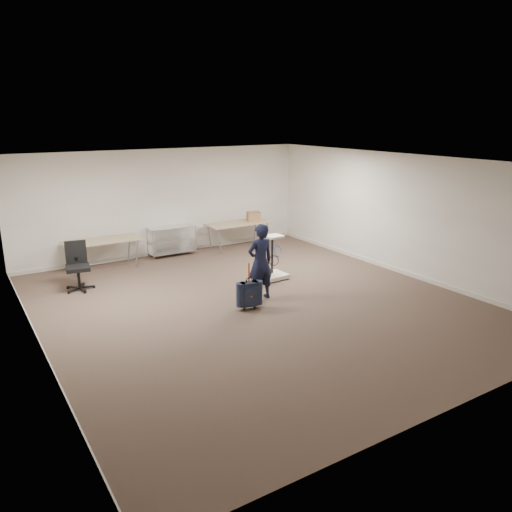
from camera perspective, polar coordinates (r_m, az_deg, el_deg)
ground at (r=10.01m, az=-0.13°, el=-5.43°), size 9.00×9.00×0.00m
room_shell at (r=11.12m, az=-3.90°, el=-3.00°), size 8.00×9.00×9.00m
folding_table_left at (r=12.61m, az=-17.20°, el=1.54°), size 1.80×0.75×0.73m
folding_table_right at (r=14.02m, az=-2.07°, el=3.62°), size 1.80×0.75×0.73m
wire_shelf at (r=13.47m, az=-9.61°, el=1.88°), size 1.22×0.47×0.80m
person at (r=10.03m, az=0.50°, el=-0.67°), size 0.57×0.38×1.57m
suitcase at (r=9.61m, az=-0.76°, el=-4.35°), size 0.37×0.25×0.93m
office_chair at (r=11.37m, az=-19.63°, el=-2.09°), size 0.63×0.63×1.04m
equipment_cart at (r=11.45m, az=2.02°, el=-1.29°), size 0.58×0.58×1.01m
cardboard_box at (r=14.16m, az=-0.28°, el=4.53°), size 0.42×0.36×0.27m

